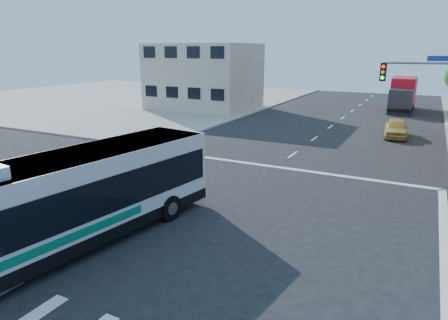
% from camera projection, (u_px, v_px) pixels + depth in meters
% --- Properties ---
extents(ground, '(120.00, 120.00, 0.00)m').
position_uv_depth(ground, '(202.00, 222.00, 17.56)').
color(ground, black).
rests_on(ground, ground).
extents(sidewalk_nw, '(50.00, 50.00, 0.15)m').
position_uv_depth(sidewalk_nw, '(122.00, 97.00, 62.92)').
color(sidewalk_nw, gray).
rests_on(sidewalk_nw, ground).
extents(building_west, '(12.06, 10.06, 8.00)m').
position_uv_depth(building_west, '(204.00, 77.00, 49.67)').
color(building_west, beige).
rests_on(building_west, ground).
extents(signal_mast_ne, '(7.91, 1.13, 8.07)m').
position_uv_depth(signal_mast_ne, '(447.00, 95.00, 21.35)').
color(signal_mast_ne, gray).
rests_on(signal_mast_ne, ground).
extents(transit_bus, '(4.84, 13.64, 3.96)m').
position_uv_depth(transit_bus, '(61.00, 202.00, 14.60)').
color(transit_bus, black).
rests_on(transit_bus, ground).
extents(box_truck, '(2.67, 8.85, 3.98)m').
position_uv_depth(box_truck, '(403.00, 95.00, 48.71)').
color(box_truck, '#2A2A2F').
rests_on(box_truck, ground).
extents(parked_car, '(2.26, 4.74, 1.56)m').
position_uv_depth(parked_car, '(396.00, 128.00, 34.33)').
color(parked_car, gold).
rests_on(parked_car, ground).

